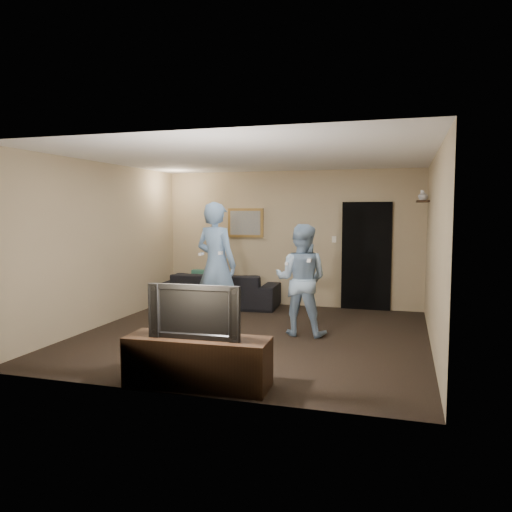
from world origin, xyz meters
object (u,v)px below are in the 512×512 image
(sofa, at_px, (220,290))
(wii_player_left, at_px, (216,264))
(tv_console, at_px, (198,363))
(television, at_px, (197,310))
(wii_player_right, at_px, (301,280))

(sofa, distance_m, wii_player_left, 1.75)
(tv_console, height_order, television, television)
(sofa, xyz_separation_m, wii_player_right, (1.93, -1.73, 0.50))
(sofa, xyz_separation_m, wii_player_left, (0.52, -1.54, 0.66))
(tv_console, relative_size, television, 1.54)
(tv_console, bearing_deg, sofa, 105.34)
(tv_console, bearing_deg, wii_player_left, 104.82)
(sofa, bearing_deg, wii_player_right, 134.52)
(wii_player_left, xyz_separation_m, wii_player_right, (1.41, -0.19, -0.16))
(wii_player_right, bearing_deg, wii_player_left, 172.41)
(tv_console, xyz_separation_m, wii_player_left, (-0.82, 2.66, 0.74))
(sofa, distance_m, wii_player_right, 2.64)
(sofa, xyz_separation_m, tv_console, (1.33, -4.20, -0.08))
(tv_console, relative_size, wii_player_right, 0.92)
(television, height_order, wii_player_right, wii_player_right)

